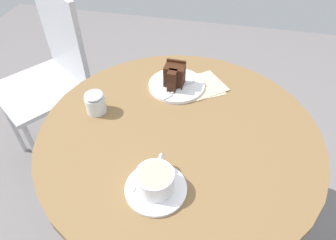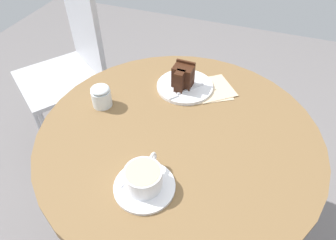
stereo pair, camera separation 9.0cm
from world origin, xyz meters
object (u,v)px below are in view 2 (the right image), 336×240
at_px(saucer, 145,186).
at_px(sugar_pot, 101,96).
at_px(napkin, 210,89).
at_px(cake_plate, 185,86).
at_px(cake_slice, 183,77).
at_px(coffee_cup, 144,177).
at_px(cafe_chair, 72,61).
at_px(teaspoon, 135,171).
at_px(fork, 181,92).

bearing_deg(saucer, sugar_pot, 46.32).
distance_m(saucer, napkin, 0.46).
relative_size(cake_plate, cake_slice, 2.37).
height_order(coffee_cup, napkin, coffee_cup).
xyz_separation_m(saucer, cafe_chair, (0.64, 0.68, -0.16)).
distance_m(teaspoon, cafe_chair, 0.90).
bearing_deg(fork, cake_plate, -139.02).
bearing_deg(coffee_cup, cafe_chair, 46.85).
height_order(teaspoon, fork, fork).
height_order(coffee_cup, teaspoon, coffee_cup).
relative_size(coffee_cup, fork, 1.04).
relative_size(fork, cafe_chair, 0.14).
relative_size(saucer, teaspoon, 1.66).
bearing_deg(cake_slice, cafe_chair, 71.92).
bearing_deg(saucer, napkin, -6.75).
bearing_deg(cafe_chair, fork, 13.96).
bearing_deg(fork, sugar_pot, -21.36).
bearing_deg(saucer, fork, 4.50).
height_order(coffee_cup, cake_slice, cake_slice).
bearing_deg(cafe_chair, cake_plate, 17.66).
bearing_deg(teaspoon, napkin, 1.41).
height_order(saucer, cake_slice, cake_slice).
relative_size(fork, napkin, 0.60).
bearing_deg(coffee_cup, fork, 4.21).
relative_size(teaspoon, cafe_chair, 0.11).
bearing_deg(cake_slice, coffee_cup, -174.83).
distance_m(cake_slice, napkin, 0.11).
height_order(cake_slice, napkin, cake_slice).
distance_m(coffee_cup, teaspoon, 0.05).
xyz_separation_m(teaspoon, cafe_chair, (0.61, 0.64, -0.17)).
distance_m(saucer, fork, 0.39).
xyz_separation_m(cake_plate, sugar_pot, (-0.19, 0.23, 0.03)).
relative_size(teaspoon, cake_plate, 0.48).
bearing_deg(coffee_cup, sugar_pot, 46.60).
bearing_deg(napkin, fork, 129.45).
distance_m(saucer, sugar_pot, 0.37).
relative_size(coffee_cup, cake_slice, 1.54).
distance_m(coffee_cup, napkin, 0.46).
distance_m(teaspoon, napkin, 0.44).
distance_m(cake_slice, sugar_pot, 0.29).
relative_size(cake_slice, sugar_pot, 1.13).
xyz_separation_m(fork, napkin, (0.07, -0.09, -0.01)).
relative_size(fork, sugar_pot, 1.67).
bearing_deg(saucer, coffee_cup, 26.64).
relative_size(coffee_cup, teaspoon, 1.36).
relative_size(saucer, fork, 1.27).
distance_m(coffee_cup, cake_plate, 0.44).
bearing_deg(napkin, cafe_chair, 76.25).
xyz_separation_m(fork, cafe_chair, (0.25, 0.65, -0.17)).
height_order(saucer, napkin, saucer).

